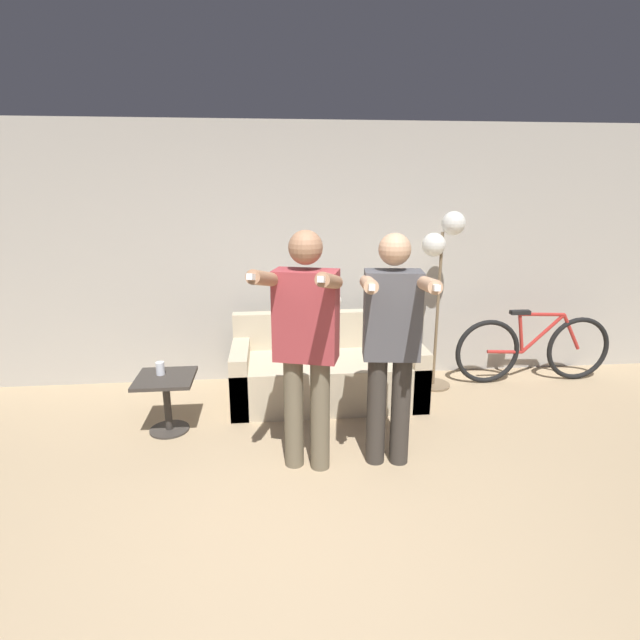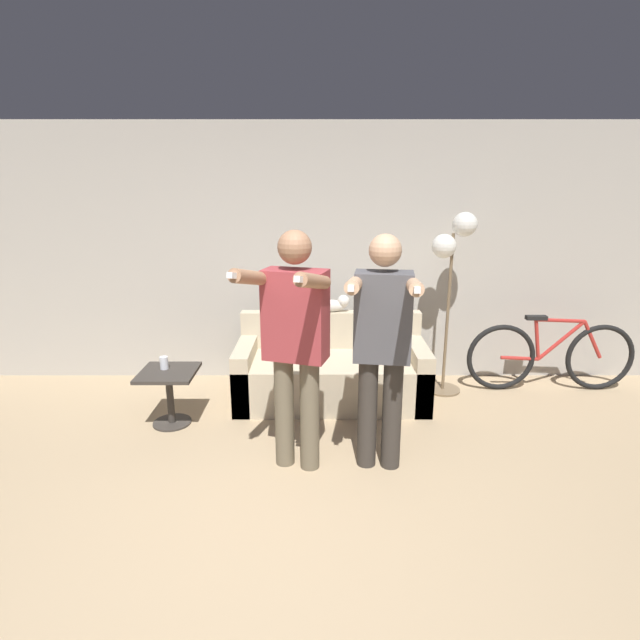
% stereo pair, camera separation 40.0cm
% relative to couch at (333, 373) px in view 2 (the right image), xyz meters
% --- Properties ---
extents(ground_plane, '(16.00, 16.00, 0.00)m').
position_rel_couch_xyz_m(ground_plane, '(-0.42, -2.26, -0.27)').
color(ground_plane, tan).
extents(wall_back, '(10.00, 0.05, 2.60)m').
position_rel_couch_xyz_m(wall_back, '(-0.42, 0.62, 1.03)').
color(wall_back, '#B7B2A8').
rests_on(wall_back, ground_plane).
extents(couch, '(1.78, 0.82, 0.79)m').
position_rel_couch_xyz_m(couch, '(0.00, 0.00, 0.00)').
color(couch, beige).
rests_on(couch, ground_plane).
extents(person_left, '(0.63, 0.76, 1.73)m').
position_rel_couch_xyz_m(person_left, '(-0.28, -1.19, 0.74)').
color(person_left, '#6B604C').
rests_on(person_left, ground_plane).
extents(person_right, '(0.52, 0.71, 1.70)m').
position_rel_couch_xyz_m(person_right, '(0.32, -1.19, 0.71)').
color(person_right, '#38332D').
rests_on(person_right, ground_plane).
extents(cat, '(0.54, 0.12, 0.17)m').
position_rel_couch_xyz_m(cat, '(-0.02, 0.31, 0.60)').
color(cat, silver).
rests_on(cat, couch).
extents(floor_lamp, '(0.41, 0.34, 1.76)m').
position_rel_couch_xyz_m(floor_lamp, '(1.14, 0.20, 1.11)').
color(floor_lamp, '#756047').
rests_on(floor_lamp, ground_plane).
extents(side_table, '(0.47, 0.47, 0.49)m').
position_rel_couch_xyz_m(side_table, '(-1.40, -0.52, 0.08)').
color(side_table, '#38332D').
rests_on(side_table, ground_plane).
extents(cup, '(0.07, 0.07, 0.11)m').
position_rel_couch_xyz_m(cup, '(-1.44, -0.46, 0.27)').
color(cup, silver).
rests_on(cup, side_table).
extents(bicycle, '(1.67, 0.07, 0.77)m').
position_rel_couch_xyz_m(bicycle, '(2.19, 0.23, 0.09)').
color(bicycle, black).
rests_on(bicycle, ground_plane).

